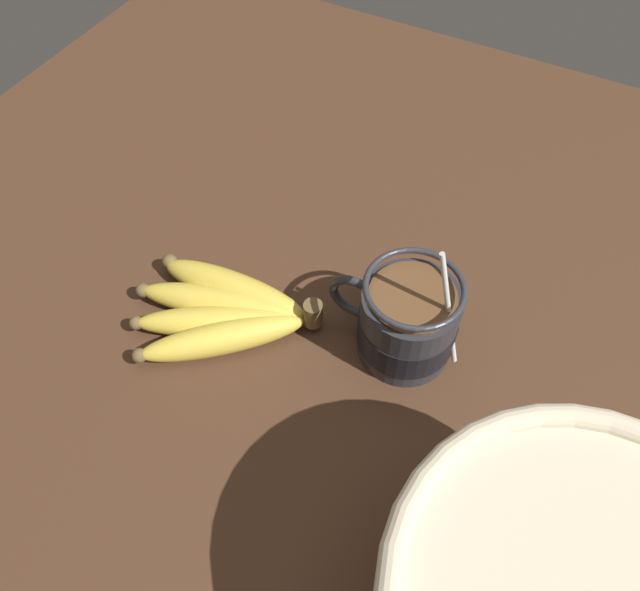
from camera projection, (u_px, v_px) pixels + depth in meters
table at (318, 345)px, 66.41cm from camera, size 118.82×118.82×3.33cm
coffee_mug at (407, 322)px, 60.77cm from camera, size 14.20×9.73×15.84cm
banana_bunch at (225, 311)px, 64.86cm from camera, size 19.61×15.01×4.15cm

